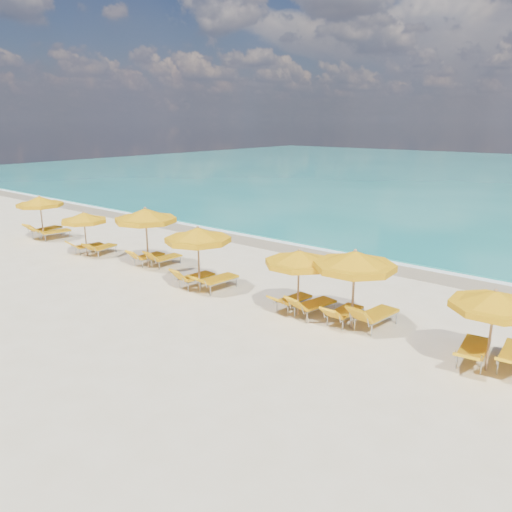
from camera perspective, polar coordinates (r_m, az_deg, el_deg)
The scene contains 24 objects.
ground_plane at distance 17.88m, azimuth -3.05°, elevation -4.70°, with size 120.00×120.00×0.00m, color beige.
wet_sand_band at distance 23.62m, azimuth 9.09°, elevation 0.12°, with size 120.00×2.60×0.01m, color tan.
foam_line at distance 24.30m, azimuth 10.05°, elevation 0.50°, with size 120.00×1.20×0.03m, color white.
whitecap_near at distance 34.68m, azimuth 8.60°, elevation 4.99°, with size 14.00×0.36×0.05m, color white.
umbrella_0 at distance 28.31m, azimuth -23.49°, elevation 5.70°, with size 2.95×2.95×2.34m.
umbrella_1 at distance 24.09m, azimuth -19.08°, elevation 4.13°, with size 2.41×2.41×2.10m.
umbrella_2 at distance 21.37m, azimuth -12.51°, elevation 4.49°, with size 2.77×2.77×2.62m.
umbrella_3 at distance 18.08m, azimuth -6.66°, elevation 2.34°, with size 2.48×2.48×2.45m.
umbrella_4 at distance 15.75m, azimuth 4.92°, elevation -0.30°, with size 2.82×2.82×2.22m.
umbrella_5 at distance 14.88m, azimuth 11.23°, elevation -0.56°, with size 3.11×3.11×2.48m.
umbrella_6 at distance 13.46m, azimuth 25.63°, elevation -4.67°, with size 2.76×2.76×2.19m.
lounger_0_left at distance 29.25m, azimuth -22.87°, elevation 2.54°, with size 0.93×2.08×0.90m.
lounger_0_right at distance 28.46m, azimuth -22.02°, elevation 2.27°, with size 0.95×2.04×0.81m.
lounger_1_left at distance 24.95m, azimuth -18.62°, elevation 0.80°, with size 0.83×1.76×0.73m.
lounger_1_right at distance 24.39m, azimuth -17.15°, elevation 0.62°, with size 0.89×1.80×0.76m.
lounger_2_left at distance 22.28m, azimuth -12.19°, elevation -0.38°, with size 0.62×1.74×0.81m.
lounger_2_right at distance 21.87m, azimuth -10.31°, elevation -0.57°, with size 0.66×1.73×0.84m.
lounger_3_left at distance 19.04m, azimuth -6.94°, elevation -2.81°, with size 0.77×1.81×0.88m.
lounger_3_right at distance 18.58m, azimuth -4.42°, elevation -3.16°, with size 0.84×2.05×0.81m.
lounger_4_left at distance 16.75m, azimuth 4.23°, elevation -5.39°, with size 0.76×1.76×0.68m.
lounger_4_right at distance 16.25m, azimuth 6.60°, elevation -6.02°, with size 0.97×1.92×0.87m.
lounger_5_left at distance 15.83m, azimuth 10.03°, elevation -6.80°, with size 0.62×1.78×0.79m.
lounger_5_right at distance 15.67m, azimuth 13.45°, elevation -7.10°, with size 0.92×2.04×0.95m.
lounger_6_left at distance 14.36m, azimuth 23.56°, elevation -10.23°, with size 0.87×2.06×0.71m.
Camera 1 is at (11.35, -12.39, 6.12)m, focal length 35.00 mm.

